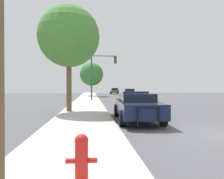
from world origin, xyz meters
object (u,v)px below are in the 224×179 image
(car_background_distant, at_px, (114,91))
(car_background_oncoming, at_px, (130,93))
(police_car, at_px, (136,106))
(fire_hydrant, at_px, (82,159))
(tree_sidewalk_near, at_px, (69,37))
(tree_sidewalk_far, at_px, (92,74))
(traffic_light, at_px, (101,68))

(car_background_distant, relative_size, car_background_oncoming, 1.14)
(police_car, bearing_deg, fire_hydrant, 74.12)
(tree_sidewalk_near, xyz_separation_m, tree_sidewalk_far, (1.53, 25.05, -0.95))
(police_car, xyz_separation_m, car_background_distant, (3.37, 41.34, 0.01))
(car_background_oncoming, bearing_deg, traffic_light, 67.62)
(police_car, distance_m, tree_sidewalk_far, 28.76)
(fire_hydrant, bearing_deg, police_car, 71.81)
(car_background_distant, bearing_deg, tree_sidewalk_near, -99.93)
(fire_hydrant, height_order, tree_sidewalk_far, tree_sidewalk_far)
(traffic_light, xyz_separation_m, tree_sidewalk_far, (-1.13, 12.93, 0.05))
(police_car, height_order, fire_hydrant, police_car)
(car_background_distant, height_order, tree_sidewalk_near, tree_sidewalk_near)
(police_car, distance_m, car_background_oncoming, 26.39)
(car_background_oncoming, xyz_separation_m, tree_sidewalk_near, (-8.01, -22.59, 4.20))
(traffic_light, distance_m, tree_sidewalk_far, 12.97)
(car_background_oncoming, bearing_deg, car_background_distant, -81.76)
(police_car, relative_size, car_background_oncoming, 1.28)
(traffic_light, relative_size, tree_sidewalk_far, 0.92)
(fire_hydrant, distance_m, car_background_oncoming, 34.15)
(car_background_oncoming, bearing_deg, police_car, 85.30)
(car_background_oncoming, height_order, tree_sidewalk_far, tree_sidewalk_far)
(police_car, distance_m, traffic_light, 15.93)
(car_background_distant, bearing_deg, tree_sidewalk_far, -112.69)
(car_background_distant, distance_m, tree_sidewalk_near, 38.77)
(police_car, bearing_deg, car_background_distant, -92.35)
(police_car, bearing_deg, car_background_oncoming, -97.09)
(fire_hydrant, bearing_deg, traffic_light, 86.51)
(fire_hydrant, distance_m, traffic_light, 23.30)
(police_car, xyz_separation_m, fire_hydrant, (-2.44, -7.44, -0.18))
(tree_sidewalk_far, bearing_deg, fire_hydrant, -90.44)
(tree_sidewalk_near, relative_size, tree_sidewalk_far, 1.14)
(car_background_oncoming, bearing_deg, tree_sidewalk_near, 75.17)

